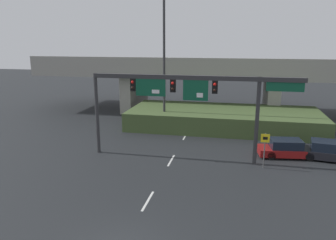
{
  "coord_description": "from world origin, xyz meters",
  "views": [
    {
      "loc": [
        4.71,
        -11.87,
        8.9
      ],
      "look_at": [
        0.0,
        9.98,
        3.45
      ],
      "focal_mm": 35.0,
      "sensor_mm": 36.0,
      "label": 1
    }
  ],
  "objects_px": {
    "speed_limit_sign": "(265,146)",
    "signal_gantry": "(185,92)",
    "highway_light_pole_near": "(164,43)",
    "parked_sedan_near_right": "(287,149)",
    "parked_sedan_mid_right": "(328,151)"
  },
  "relations": [
    {
      "from": "speed_limit_sign",
      "to": "signal_gantry",
      "type": "bearing_deg",
      "value": 172.96
    },
    {
      "from": "highway_light_pole_near",
      "to": "parked_sedan_near_right",
      "type": "height_order",
      "value": "highway_light_pole_near"
    },
    {
      "from": "speed_limit_sign",
      "to": "parked_sedan_mid_right",
      "type": "xyz_separation_m",
      "value": [
        4.93,
        2.86,
        -1.02
      ]
    },
    {
      "from": "parked_sedan_near_right",
      "to": "parked_sedan_mid_right",
      "type": "distance_m",
      "value": 2.98
    },
    {
      "from": "parked_sedan_mid_right",
      "to": "speed_limit_sign",
      "type": "bearing_deg",
      "value": -141.73
    },
    {
      "from": "highway_light_pole_near",
      "to": "speed_limit_sign",
      "type": "bearing_deg",
      "value": -43.58
    },
    {
      "from": "parked_sedan_near_right",
      "to": "parked_sedan_mid_right",
      "type": "relative_size",
      "value": 1.03
    },
    {
      "from": "highway_light_pole_near",
      "to": "parked_sedan_mid_right",
      "type": "relative_size",
      "value": 3.6
    },
    {
      "from": "speed_limit_sign",
      "to": "highway_light_pole_near",
      "type": "height_order",
      "value": "highway_light_pole_near"
    },
    {
      "from": "highway_light_pole_near",
      "to": "parked_sedan_mid_right",
      "type": "distance_m",
      "value": 17.34
    },
    {
      "from": "signal_gantry",
      "to": "speed_limit_sign",
      "type": "xyz_separation_m",
      "value": [
        5.81,
        -0.72,
        -3.52
      ]
    },
    {
      "from": "signal_gantry",
      "to": "highway_light_pole_near",
      "type": "bearing_deg",
      "value": 113.1
    },
    {
      "from": "speed_limit_sign",
      "to": "parked_sedan_near_right",
      "type": "bearing_deg",
      "value": 55.88
    },
    {
      "from": "signal_gantry",
      "to": "parked_sedan_mid_right",
      "type": "bearing_deg",
      "value": 11.3
    },
    {
      "from": "parked_sedan_mid_right",
      "to": "parked_sedan_near_right",
      "type": "bearing_deg",
      "value": -172.21
    }
  ]
}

